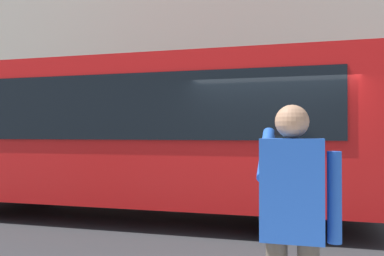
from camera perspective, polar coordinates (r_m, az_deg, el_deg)
name	(u,v)px	position (r m, az deg, el deg)	size (l,w,h in m)	color
ground_plane	(276,233)	(7.19, 11.58, -14.04)	(60.00, 60.00, 0.00)	#2B2B2D
building_facade_far	(292,0)	(14.44, 13.66, 16.78)	(28.00, 1.55, 12.00)	beige
red_bus	(136,132)	(8.22, -7.74, -0.53)	(9.05, 2.54, 3.08)	red
pedestrian_photographer	(293,214)	(2.82, 13.75, -11.42)	(0.53, 0.52, 1.70)	#4C4238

